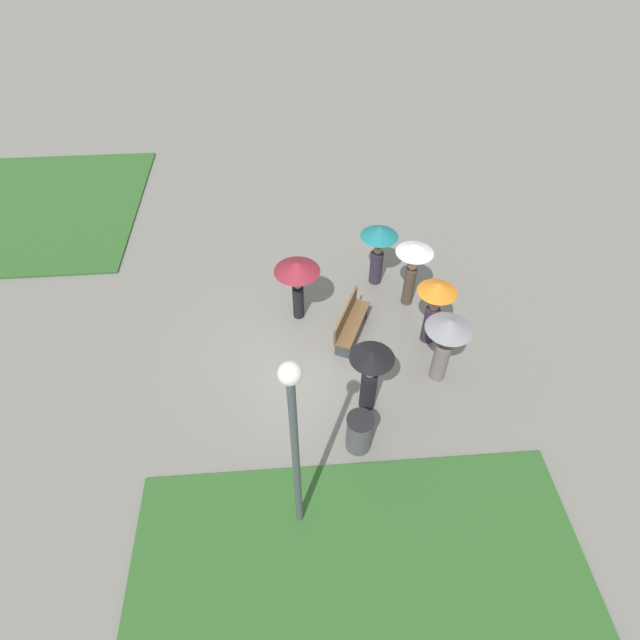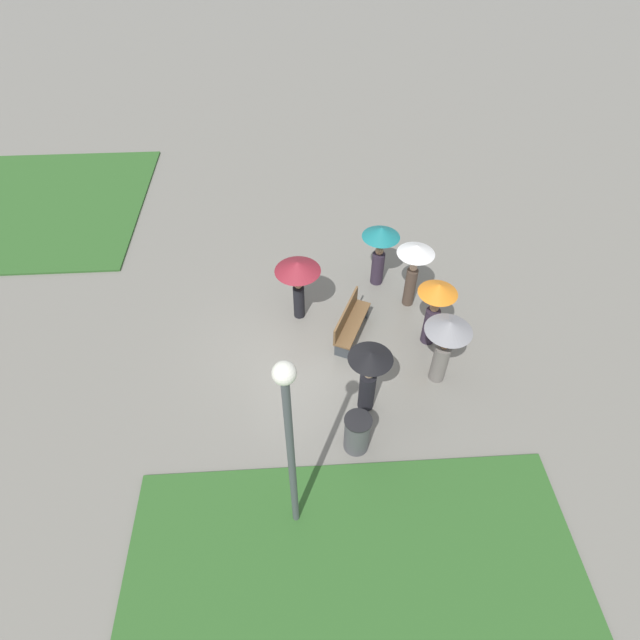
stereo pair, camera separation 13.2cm
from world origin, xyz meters
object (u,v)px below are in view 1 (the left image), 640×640
Objects in this scene: crowd_person_grey at (446,338)px; trash_bin at (359,433)px; park_bench at (350,321)px; crowd_person_teal at (379,243)px; crowd_person_orange at (435,302)px; lamp_post at (294,437)px; crowd_person_black at (370,372)px; crowd_person_maroon at (297,274)px; crowd_person_white at (413,261)px.

trash_bin is at bearing 86.43° from crowd_person_grey.
park_bench is 2.33m from crowd_person_teal.
trash_bin is 3.60m from crowd_person_orange.
lamp_post is 2.51× the size of crowd_person_teal.
crowd_person_black reaches higher than park_bench.
lamp_post is at bearing -172.91° from park_bench.
trash_bin is 0.53× the size of crowd_person_black.
lamp_post reaches higher than crowd_person_grey.
crowd_person_maroon is at bearing 15.13° from trash_bin.
crowd_person_white is at bearing -28.97° from lamp_post.
crowd_person_maroon is at bearing 11.91° from crowd_person_grey.
crowd_person_white reaches higher than crowd_person_maroon.
crowd_person_maroon is (0.76, 1.22, 0.95)m from park_bench.
crowd_person_orange is (-2.25, -0.96, -0.05)m from crowd_person_teal.
crowd_person_maroon is (5.34, -0.22, -1.50)m from lamp_post.
crowd_person_orange is 1.04× the size of crowd_person_maroon.
lamp_post is (-4.58, 1.45, 2.45)m from park_bench.
crowd_person_orange is (2.83, -2.09, 0.79)m from trash_bin.
crowd_person_white reaches higher than crowd_person_grey.
crowd_person_teal is at bearing 5.03° from crowd_person_maroon.
crowd_person_black is at bearing 68.95° from crowd_person_grey.
crowd_person_black is at bearing -151.50° from park_bench.
crowd_person_teal is 4.17m from crowd_person_black.
crowd_person_teal is (6.53, -2.40, -1.59)m from lamp_post.
crowd_person_maroon is at bearing 171.11° from crowd_person_teal.
crowd_person_white is at bearing -33.05° from park_bench.
lamp_post is 3.39m from crowd_person_black.
crowd_person_white is at bearing -17.84° from crowd_person_maroon.
crowd_person_teal is (5.08, -1.13, 0.83)m from trash_bin.
crowd_person_grey is 2.52m from crowd_person_white.
lamp_post is 6.61m from crowd_person_white.
lamp_post is 2.38× the size of crowd_person_white.
park_bench is at bearing -153.61° from crowd_person_teal.
crowd_person_white is (-0.90, -0.72, 0.09)m from crowd_person_teal.
crowd_person_orange is 2.56m from crowd_person_black.
lamp_post is at bearing -116.06° from crowd_person_maroon.
crowd_person_orange reaches higher than crowd_person_teal.
park_bench is at bearing -144.63° from crowd_person_orange.
crowd_person_orange is at bearing -42.22° from crowd_person_maroon.
crowd_person_maroon reaches higher than trash_bin.
crowd_person_maroon is at bearing 82.84° from park_bench.
trash_bin is at bearing -41.28° from lamp_post.
park_bench is 0.91× the size of crowd_person_orange.
crowd_person_grey is at bearing -112.27° from crowd_person_teal.
park_bench is 5.39m from lamp_post.
crowd_person_white reaches higher than crowd_person_black.
trash_bin is 5.26m from crowd_person_teal.
crowd_person_teal is at bearing -27.35° from crowd_person_grey.
crowd_person_white is 2.91m from crowd_person_maroon.
crowd_person_white reaches higher than trash_bin.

